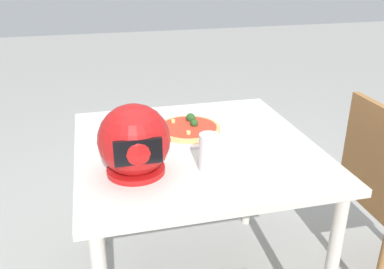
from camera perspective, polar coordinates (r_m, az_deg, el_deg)
dining_table at (r=1.74m, az=0.47°, el=-4.13°), size 0.96×0.97×0.75m
pizza_plate at (r=1.80m, az=-0.46°, el=0.33°), size 0.33×0.33×0.01m
pizza at (r=1.80m, az=-0.42°, el=0.92°), size 0.27×0.27×0.05m
motorcycle_helmet at (r=1.45m, az=-7.93°, el=-0.95°), size 0.25×0.25×0.25m
drinking_glass at (r=1.48m, az=2.30°, el=-2.43°), size 0.07×0.07×0.14m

